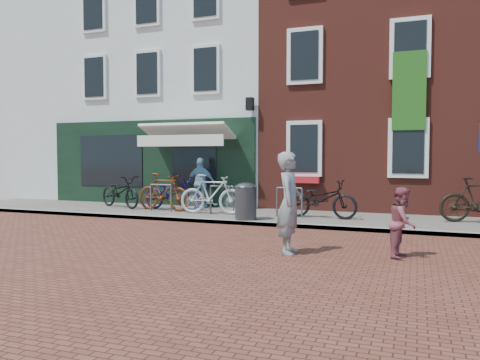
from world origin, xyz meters
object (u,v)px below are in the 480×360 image
at_px(cafe_person, 201,183).
at_px(bicycle_2, 172,193).
at_px(woman, 289,203).
at_px(bicycle_4, 321,199).
at_px(boy, 403,222).
at_px(bicycle_1, 163,192).
at_px(bicycle_5, 479,200).
at_px(bicycle_0, 120,192).
at_px(bicycle_3, 212,194).
at_px(litter_bin, 246,199).

height_order(cafe_person, bicycle_2, cafe_person).
bearing_deg(woman, bicycle_4, -2.65).
height_order(boy, bicycle_2, boy).
distance_m(bicycle_1, bicycle_2, 0.34).
bearing_deg(bicycle_5, woman, 131.46).
bearing_deg(bicycle_4, bicycle_0, 94.48).
relative_size(bicycle_1, bicycle_3, 1.00).
height_order(bicycle_1, bicycle_3, same).
bearing_deg(bicycle_2, cafe_person, -39.73).
distance_m(bicycle_1, bicycle_5, 8.74).
xyz_separation_m(boy, bicycle_4, (-2.19, 3.94, -0.00)).
relative_size(boy, cafe_person, 0.76).
height_order(woman, boy, woman).
bearing_deg(woman, bicycle_0, 50.48).
xyz_separation_m(litter_bin, bicycle_0, (-4.77, 1.27, -0.02)).
xyz_separation_m(boy, bicycle_3, (-5.31, 3.68, 0.05)).
xyz_separation_m(cafe_person, bicycle_2, (-0.65, -0.72, -0.30)).
relative_size(bicycle_2, bicycle_4, 1.00).
xyz_separation_m(boy, bicycle_2, (-6.90, 4.24, -0.00)).
bearing_deg(cafe_person, bicycle_2, 47.36).
relative_size(woman, bicycle_2, 0.95).
bearing_deg(bicycle_0, bicycle_3, -76.48).
height_order(bicycle_2, bicycle_4, same).
bearing_deg(cafe_person, woman, 128.36).
relative_size(boy, bicycle_3, 0.65).
distance_m(bicycle_2, bicycle_4, 4.72).
bearing_deg(litter_bin, bicycle_3, 148.96).
bearing_deg(bicycle_4, boy, -144.67).
distance_m(litter_bin, bicycle_5, 5.88).
height_order(woman, bicycle_5, woman).
bearing_deg(bicycle_1, litter_bin, -100.92).
bearing_deg(bicycle_5, boy, 147.61).
bearing_deg(boy, bicycle_1, 71.25).
bearing_deg(bicycle_1, bicycle_4, -81.82).
distance_m(cafe_person, bicycle_3, 1.61).
bearing_deg(woman, bicycle_3, 33.73).
xyz_separation_m(bicycle_1, bicycle_3, (1.73, -0.25, 0.00)).
bearing_deg(bicycle_0, boy, -94.16).
xyz_separation_m(litter_bin, bicycle_2, (-2.93, 1.37, -0.02)).
bearing_deg(bicycle_5, cafe_person, 74.73).
xyz_separation_m(bicycle_1, bicycle_2, (0.13, 0.31, -0.06)).
relative_size(litter_bin, bicycle_3, 0.55).
height_order(cafe_person, bicycle_4, cafe_person).
bearing_deg(litter_bin, bicycle_1, 160.99).
bearing_deg(cafe_person, boy, 141.03).
bearing_deg(bicycle_0, litter_bin, -83.67).
bearing_deg(bicycle_1, bicycle_2, -14.10).
distance_m(litter_bin, woman, 3.85).
bearing_deg(bicycle_2, bicycle_1, 160.16).
bearing_deg(bicycle_4, cafe_person, 82.13).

